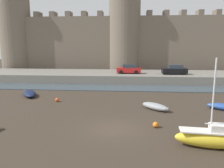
# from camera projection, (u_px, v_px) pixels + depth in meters

# --- Properties ---
(ground_plane) EXTENTS (160.00, 160.00, 0.00)m
(ground_plane) POSITION_uv_depth(u_px,v_px,m) (113.00, 129.00, 16.61)
(ground_plane) COLOR #382D23
(water_channel) EXTENTS (80.00, 4.50, 0.10)m
(water_channel) POSITION_uv_depth(u_px,v_px,m) (121.00, 88.00, 32.24)
(water_channel) COLOR #3D4C56
(water_channel) RESTS_ON ground
(quay_road) EXTENTS (61.01, 10.00, 1.48)m
(quay_road) POSITION_uv_depth(u_px,v_px,m) (123.00, 77.00, 39.23)
(quay_road) COLOR slate
(quay_road) RESTS_ON ground
(castle) EXTENTS (56.55, 7.54, 20.75)m
(castle) POSITION_uv_depth(u_px,v_px,m) (124.00, 38.00, 47.42)
(castle) COLOR #706354
(castle) RESTS_ON ground
(rowboat_midflat_centre) EXTENTS (2.95, 2.84, 0.67)m
(rowboat_midflat_centre) POSITION_uv_depth(u_px,v_px,m) (155.00, 106.00, 21.47)
(rowboat_midflat_centre) COLOR gray
(rowboat_midflat_centre) RESTS_ON ground
(rowboat_foreground_left) EXTENTS (3.18, 4.10, 0.65)m
(rowboat_foreground_left) POSITION_uv_depth(u_px,v_px,m) (29.00, 93.00, 27.34)
(rowboat_foreground_left) COLOR #141E3D
(rowboat_foreground_left) RESTS_ON ground
(sailboat_foreground_right) EXTENTS (4.78, 1.59, 5.58)m
(sailboat_foreground_right) POSITION_uv_depth(u_px,v_px,m) (214.00, 138.00, 13.44)
(sailboat_foreground_right) COLOR yellow
(sailboat_foreground_right) RESTS_ON ground
(mooring_buoy_near_shore) EXTENTS (0.44, 0.44, 0.44)m
(mooring_buoy_near_shore) POSITION_uv_depth(u_px,v_px,m) (57.00, 100.00, 24.57)
(mooring_buoy_near_shore) COLOR #E04C1E
(mooring_buoy_near_shore) RESTS_ON ground
(mooring_buoy_near_channel) EXTENTS (0.44, 0.44, 0.44)m
(mooring_buoy_near_channel) POSITION_uv_depth(u_px,v_px,m) (156.00, 125.00, 16.86)
(mooring_buoy_near_channel) COLOR orange
(mooring_buoy_near_channel) RESTS_ON ground
(car_quay_west) EXTENTS (4.11, 1.91, 1.62)m
(car_quay_west) POSITION_uv_depth(u_px,v_px,m) (129.00, 69.00, 37.61)
(car_quay_west) COLOR red
(car_quay_west) RESTS_ON quay_road
(car_quay_centre_east) EXTENTS (4.11, 1.91, 1.62)m
(car_quay_centre_east) POSITION_uv_depth(u_px,v_px,m) (175.00, 70.00, 36.49)
(car_quay_centre_east) COLOR black
(car_quay_centre_east) RESTS_ON quay_road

